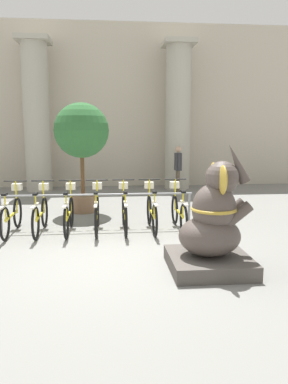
# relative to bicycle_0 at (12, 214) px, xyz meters

# --- Properties ---
(ground_plane) EXTENTS (60.00, 60.00, 0.00)m
(ground_plane) POSITION_rel_bicycle_0_xyz_m (1.98, -1.85, -0.40)
(ground_plane) COLOR slate
(building_facade) EXTENTS (20.00, 0.20, 6.00)m
(building_facade) POSITION_rel_bicycle_0_xyz_m (1.98, 6.75, 2.60)
(building_facade) COLOR #BCB29E
(building_facade) RESTS_ON ground_plane
(column_left) EXTENTS (1.11, 1.11, 5.16)m
(column_left) POSITION_rel_bicycle_0_xyz_m (-0.48, 5.75, 2.22)
(column_left) COLOR #ADA899
(column_left) RESTS_ON ground_plane
(column_right) EXTENTS (1.11, 1.11, 5.16)m
(column_right) POSITION_rel_bicycle_0_xyz_m (4.44, 5.75, 2.22)
(column_right) COLOR #ADA899
(column_right) RESTS_ON ground_plane
(bike_rack) EXTENTS (4.01, 0.05, 0.77)m
(bike_rack) POSITION_rel_bicycle_0_xyz_m (1.71, 0.10, 0.21)
(bike_rack) COLOR gray
(bike_rack) RESTS_ON ground_plane
(bicycle_0) EXTENTS (0.48, 1.67, 1.03)m
(bicycle_0) POSITION_rel_bicycle_0_xyz_m (0.00, 0.00, 0.00)
(bicycle_0) COLOR black
(bicycle_0) RESTS_ON ground_plane
(bicycle_1) EXTENTS (0.48, 1.67, 1.03)m
(bicycle_1) POSITION_rel_bicycle_0_xyz_m (0.57, -0.01, 0.00)
(bicycle_1) COLOR black
(bicycle_1) RESTS_ON ground_plane
(bicycle_2) EXTENTS (0.48, 1.67, 1.03)m
(bicycle_2) POSITION_rel_bicycle_0_xyz_m (1.14, 0.00, 0.00)
(bicycle_2) COLOR black
(bicycle_2) RESTS_ON ground_plane
(bicycle_3) EXTENTS (0.48, 1.67, 1.03)m
(bicycle_3) POSITION_rel_bicycle_0_xyz_m (1.71, 0.01, 0.00)
(bicycle_3) COLOR black
(bicycle_3) RESTS_ON ground_plane
(bicycle_4) EXTENTS (0.48, 1.67, 1.03)m
(bicycle_4) POSITION_rel_bicycle_0_xyz_m (2.28, 0.01, 0.00)
(bicycle_4) COLOR black
(bicycle_4) RESTS_ON ground_plane
(bicycle_5) EXTENTS (0.48, 1.67, 1.03)m
(bicycle_5) POSITION_rel_bicycle_0_xyz_m (2.84, 0.01, 0.00)
(bicycle_5) COLOR black
(bicycle_5) RESTS_ON ground_plane
(bicycle_6) EXTENTS (0.48, 1.67, 1.03)m
(bicycle_6) POSITION_rel_bicycle_0_xyz_m (3.41, -0.01, 0.00)
(bicycle_6) COLOR black
(bicycle_6) RESTS_ON ground_plane
(elephant_statue) EXTENTS (1.18, 1.18, 1.89)m
(elephant_statue) POSITION_rel_bicycle_0_xyz_m (3.47, -2.38, 0.23)
(elephant_statue) COLOR #4C4742
(elephant_statue) RESTS_ON ground_plane
(person_pedestrian) EXTENTS (0.21, 0.47, 1.58)m
(person_pedestrian) POSITION_rel_bicycle_0_xyz_m (4.28, 4.73, 0.54)
(person_pedestrian) COLOR brown
(person_pedestrian) RESTS_ON ground_plane
(potted_tree) EXTENTS (1.37, 1.37, 2.77)m
(potted_tree) POSITION_rel_bicycle_0_xyz_m (1.30, 1.95, 1.57)
(potted_tree) COLOR brown
(potted_tree) RESTS_ON ground_plane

